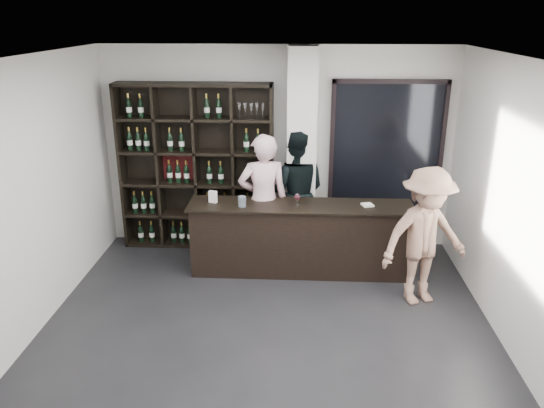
# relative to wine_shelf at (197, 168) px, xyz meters

# --- Properties ---
(floor) EXTENTS (5.00, 5.50, 0.01)m
(floor) POSITION_rel_wine_shelf_xyz_m (1.15, -2.57, -1.20)
(floor) COLOR black
(floor) RESTS_ON ground
(wine_shelf) EXTENTS (2.20, 0.35, 2.40)m
(wine_shelf) POSITION_rel_wine_shelf_xyz_m (0.00, 0.00, 0.00)
(wine_shelf) COLOR black
(wine_shelf) RESTS_ON floor
(structural_column) EXTENTS (0.40, 0.40, 2.90)m
(structural_column) POSITION_rel_wine_shelf_xyz_m (1.50, -0.10, 0.25)
(structural_column) COLOR silver
(structural_column) RESTS_ON floor
(glass_panel) EXTENTS (1.60, 0.08, 2.10)m
(glass_panel) POSITION_rel_wine_shelf_xyz_m (2.70, 0.12, 0.20)
(glass_panel) COLOR black
(glass_panel) RESTS_ON floor
(tasting_counter) EXTENTS (2.92, 0.61, 0.96)m
(tasting_counter) POSITION_rel_wine_shelf_xyz_m (1.50, -0.82, -0.72)
(tasting_counter) COLOR black
(tasting_counter) RESTS_ON floor
(taster_pink) EXTENTS (0.75, 0.57, 1.84)m
(taster_pink) POSITION_rel_wine_shelf_xyz_m (1.00, -0.60, -0.28)
(taster_pink) COLOR beige
(taster_pink) RESTS_ON floor
(taster_black) EXTENTS (0.96, 0.79, 1.82)m
(taster_black) POSITION_rel_wine_shelf_xyz_m (1.42, -0.17, -0.29)
(taster_black) COLOR black
(taster_black) RESTS_ON floor
(customer) EXTENTS (1.23, 0.95, 1.68)m
(customer) POSITION_rel_wine_shelf_xyz_m (2.95, -1.52, -0.36)
(customer) COLOR #8D6856
(customer) RESTS_ON floor
(wine_glass) EXTENTS (0.08, 0.08, 0.18)m
(wine_glass) POSITION_rel_wine_shelf_xyz_m (1.46, -0.84, -0.15)
(wine_glass) COLOR white
(wine_glass) RESTS_ON tasting_counter
(spit_cup) EXTENTS (0.13, 0.13, 0.13)m
(spit_cup) POSITION_rel_wine_shelf_xyz_m (0.75, -0.92, -0.17)
(spit_cup) COLOR #9BADC1
(spit_cup) RESTS_ON tasting_counter
(napkin_stack) EXTENTS (0.17, 0.17, 0.02)m
(napkin_stack) POSITION_rel_wine_shelf_xyz_m (2.36, -0.81, -0.23)
(napkin_stack) COLOR white
(napkin_stack) RESTS_ON tasting_counter
(card_stand) EXTENTS (0.12, 0.08, 0.16)m
(card_stand) POSITION_rel_wine_shelf_xyz_m (0.35, -0.79, -0.16)
(card_stand) COLOR white
(card_stand) RESTS_ON tasting_counter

